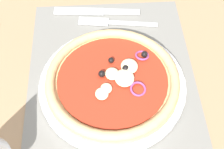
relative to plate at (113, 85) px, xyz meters
The scene contains 6 objects.
ground_plane 2.97cm from the plate, ahead, with size 190.00×140.00×2.40cm, color #9E7A56.
placemat 2.11cm from the plate, ahead, with size 44.66×33.36×0.40cm, color slate.
plate is the anchor object (origin of this frame).
pizza 1.75cm from the plate, 73.31° to the right, with size 25.82×25.82×2.64cm.
fork 17.58cm from the plate, ahead, with size 3.95×18.04×0.44cm.
knife 21.53cm from the plate, ahead, with size 3.44×20.07×0.62cm.
Camera 1 is at (-38.18, 2.28, 54.05)cm, focal length 52.94 mm.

